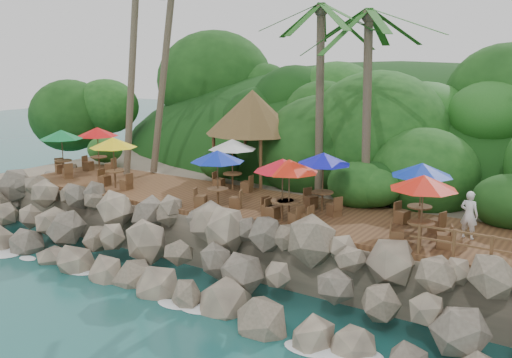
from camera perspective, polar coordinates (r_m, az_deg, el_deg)
The scene contains 10 objects.
ground at distance 20.72m, azimuth -9.34°, elevation -12.25°, with size 140.00×140.00×0.00m, color #19514F.
land_base at distance 33.29m, azimuth 9.48°, elevation -0.87°, with size 32.00×25.20×2.10m, color gray.
jungle_hill at distance 40.34m, azimuth 13.75°, elevation -0.27°, with size 44.80×28.00×15.40m, color #143811.
seawall at distance 21.68m, azimuth -5.86°, elevation -7.72°, with size 29.00×4.00×2.30m, color gray, non-canonical shape.
terrace at distance 24.44m, azimuth 0.00°, elevation -2.75°, with size 26.00×5.00×0.20m, color brown.
jungle_foliage at distance 32.66m, azimuth 8.70°, elevation -3.00°, with size 44.00×16.00×12.00m, color #143811, non-canonical shape.
foam_line at distance 20.91m, azimuth -8.78°, elevation -11.90°, with size 25.20×0.80×0.06m.
palapa at distance 28.50m, azimuth -0.36°, elevation 6.76°, with size 4.72×4.72×4.60m.
dining_clusters at distance 23.66m, azimuth -0.39°, elevation 2.03°, with size 25.86×5.37×2.45m.
waiter at distance 21.01m, azimuth 20.65°, elevation -3.40°, with size 0.62×0.41×1.71m, color white.
Camera 1 is at (12.93, -13.74, 8.57)m, focal length 39.74 mm.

